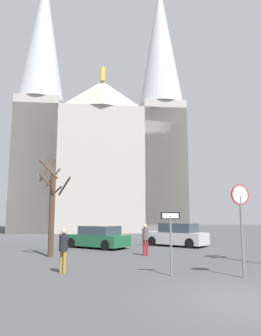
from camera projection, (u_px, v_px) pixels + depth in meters
ground_plane at (249, 302)px, 7.53m from camera, size 120.00×120.00×0.00m
cathedral at (101, 145)px, 42.12m from camera, size 21.73×12.52×35.39m
stop_sign at (241, 213)px, 10.72m from camera, size 0.70×0.19×3.14m
one_way_arrow_sign at (171, 234)px, 10.96m from camera, size 0.69×0.09×2.19m
bare_tree at (52, 208)px, 16.10m from camera, size 1.71×1.70×5.17m
parked_car_near_silver at (177, 235)px, 21.32m from camera, size 4.24×4.09×1.55m
parked_car_far_green at (98, 238)px, 20.05m from camera, size 4.31×4.06×1.41m
pedestrian_walking at (63, 246)px, 11.40m from camera, size 0.32×0.32×1.59m
pedestrian_standing at (145, 237)px, 16.35m from camera, size 0.32×0.32×1.61m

